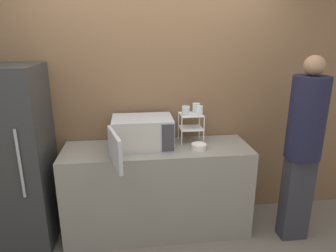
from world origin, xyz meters
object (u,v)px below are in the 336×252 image
object	(u,v)px
person	(304,141)
refrigerator	(9,160)
microwave	(141,133)
glass_front_right	(199,111)
bowl	(199,147)
glass_front_left	(186,111)
dish_rack	(191,122)
glass_back_right	(196,108)

from	to	relation	value
person	refrigerator	distance (m)	2.71
microwave	refrigerator	world-z (taller)	refrigerator
glass_front_right	person	bearing A→B (deg)	-22.01
microwave	glass_front_right	bearing A→B (deg)	5.55
microwave	bowl	size ratio (longest dim) A/B	5.75
bowl	refrigerator	bearing A→B (deg)	177.58
glass_front_left	person	world-z (taller)	person
person	refrigerator	world-z (taller)	person
dish_rack	glass_front_right	bearing A→B (deg)	-41.46
person	dish_rack	bearing A→B (deg)	156.45
microwave	glass_front_right	size ratio (longest dim) A/B	8.87
glass_back_right	refrigerator	xyz separation A→B (m)	(-1.79, -0.20, -0.39)
microwave	dish_rack	distance (m)	0.52
refrigerator	microwave	bearing A→B (deg)	1.43
person	microwave	bearing A→B (deg)	168.07
dish_rack	glass_front_right	xyz separation A→B (m)	(0.06, -0.06, 0.13)
glass_front_left	dish_rack	bearing A→B (deg)	39.68
glass_back_right	glass_front_left	bearing A→B (deg)	-138.31
glass_front_left	glass_front_right	distance (m)	0.13
refrigerator	glass_front_left	bearing A→B (deg)	3.04
glass_front_left	refrigerator	xyz separation A→B (m)	(-1.66, -0.09, -0.39)
dish_rack	refrigerator	xyz separation A→B (m)	(-1.72, -0.14, -0.26)
person	refrigerator	xyz separation A→B (m)	(-2.69, 0.28, -0.16)
dish_rack	glass_front_right	distance (m)	0.16
glass_front_left	person	bearing A→B (deg)	-19.60
microwave	glass_front_right	world-z (taller)	glass_front_right
glass_front_left	bowl	size ratio (longest dim) A/B	0.65
glass_front_right	refrigerator	xyz separation A→B (m)	(-1.79, -0.09, -0.39)
bowl	glass_front_left	bearing A→B (deg)	122.38
dish_rack	glass_front_left	distance (m)	0.15
microwave	glass_back_right	bearing A→B (deg)	16.93
glass_back_right	refrigerator	size ratio (longest dim) A/B	0.05
glass_front_left	bowl	bearing A→B (deg)	-57.62
bowl	refrigerator	world-z (taller)	refrigerator
dish_rack	glass_front_right	world-z (taller)	glass_front_right
glass_front_left	person	size ratio (longest dim) A/B	0.05
bowl	refrigerator	distance (m)	1.76
bowl	glass_front_right	bearing A→B (deg)	80.58
glass_back_right	refrigerator	bearing A→B (deg)	-173.51
microwave	glass_front_left	size ratio (longest dim) A/B	8.87
person	bowl	bearing A→B (deg)	167.51
glass_front_left	glass_back_right	xyz separation A→B (m)	(0.13, 0.11, 0.00)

